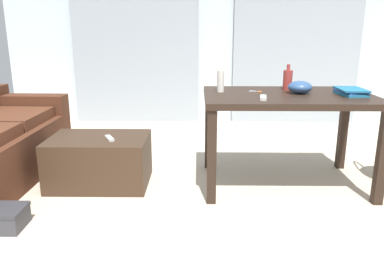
# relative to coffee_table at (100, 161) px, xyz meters

# --- Properties ---
(ground_plane) EXTENTS (9.06, 9.06, 0.00)m
(ground_plane) POSITION_rel_coffee_table_xyz_m (1.09, 0.11, -0.21)
(ground_plane) COLOR beige
(wall_back) EXTENTS (5.82, 0.10, 2.56)m
(wall_back) POSITION_rel_coffee_table_xyz_m (1.09, 2.40, 1.07)
(wall_back) COLOR silver
(wall_back) RESTS_ON ground
(curtains) EXTENTS (3.98, 0.03, 2.21)m
(curtains) POSITION_rel_coffee_table_xyz_m (1.09, 2.31, 0.90)
(curtains) COLOR #99A3AD
(curtains) RESTS_ON ground
(coffee_table) EXTENTS (0.82, 0.57, 0.42)m
(coffee_table) POSITION_rel_coffee_table_xyz_m (0.00, 0.00, 0.00)
(coffee_table) COLOR #382619
(coffee_table) RESTS_ON ground
(craft_table) EXTENTS (1.37, 0.89, 0.78)m
(craft_table) POSITION_rel_coffee_table_xyz_m (1.58, 0.03, 0.48)
(craft_table) COLOR black
(craft_table) RESTS_ON ground
(bottle_near) EXTENTS (0.06, 0.06, 0.22)m
(bottle_near) POSITION_rel_coffee_table_xyz_m (1.03, 0.13, 0.67)
(bottle_near) COLOR beige
(bottle_near) RESTS_ON craft_table
(bottle_far) EXTENTS (0.08, 0.08, 0.22)m
(bottle_far) POSITION_rel_coffee_table_xyz_m (1.62, 0.27, 0.66)
(bottle_far) COLOR #99332D
(bottle_far) RESTS_ON craft_table
(bowl) EXTENTS (0.20, 0.20, 0.10)m
(bowl) POSITION_rel_coffee_table_xyz_m (1.68, 0.07, 0.63)
(bowl) COLOR #2D4C7A
(bowl) RESTS_ON craft_table
(book_stack) EXTENTS (0.23, 0.31, 0.05)m
(book_stack) POSITION_rel_coffee_table_xyz_m (2.07, -0.01, 0.60)
(book_stack) COLOR #1E668C
(book_stack) RESTS_ON craft_table
(tv_remote_on_table) EXTENTS (0.07, 0.17, 0.02)m
(tv_remote_on_table) POSITION_rel_coffee_table_xyz_m (1.34, -0.21, 0.59)
(tv_remote_on_table) COLOR #B7B7B2
(tv_remote_on_table) RESTS_ON craft_table
(scissors) EXTENTS (0.11, 0.08, 0.00)m
(scissors) POSITION_rel_coffee_table_xyz_m (1.34, 0.15, 0.58)
(scissors) COLOR #9EA0A5
(scissors) RESTS_ON craft_table
(tv_remote_primary) EXTENTS (0.11, 0.16, 0.02)m
(tv_remote_primary) POSITION_rel_coffee_table_xyz_m (0.11, -0.06, 0.22)
(tv_remote_primary) COLOR #B7B7B2
(tv_remote_primary) RESTS_ON coffee_table
(shoebox) EXTENTS (0.33, 0.24, 0.14)m
(shoebox) POSITION_rel_coffee_table_xyz_m (-0.48, -0.78, -0.13)
(shoebox) COLOR #38383D
(shoebox) RESTS_ON ground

